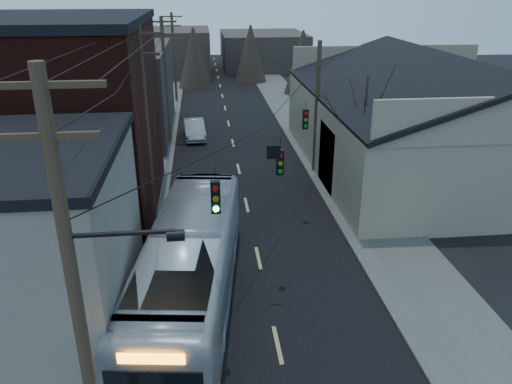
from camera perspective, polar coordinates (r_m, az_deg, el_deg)
road_surface at (r=37.78m, az=-2.47°, el=4.72°), size 9.00×110.00×0.02m
sidewalk_left at (r=37.93m, az=-12.34°, el=4.36°), size 4.00×110.00×0.12m
sidewalk_right at (r=38.70m, az=7.21°, el=5.08°), size 4.00×110.00×0.12m
building_clapboard at (r=18.25m, az=-27.24°, el=-6.68°), size 8.00×8.00×7.00m
building_brick at (r=27.81m, az=-22.33°, el=7.12°), size 10.00×12.00×10.00m
building_left_far at (r=43.26m, az=-16.01°, el=10.98°), size 9.00×14.00×7.00m
warehouse at (r=35.58m, az=19.58°, el=6.79°), size 16.16×20.60×7.73m
building_far_left at (r=71.49m, az=-9.50°, el=15.48°), size 10.00×12.00×6.00m
building_far_right at (r=76.97m, az=0.78°, el=15.90°), size 12.00×14.00×5.00m
bare_tree at (r=28.48m, az=12.06°, el=5.74°), size 0.40×0.40×7.20m
utility_lines at (r=30.76m, az=-7.74°, el=9.90°), size 11.24×45.28×10.50m
bus at (r=19.20m, az=-7.58°, el=-8.55°), size 4.63×13.06×3.56m
parked_car at (r=41.10m, az=-7.06°, el=7.15°), size 1.92×4.65×1.50m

